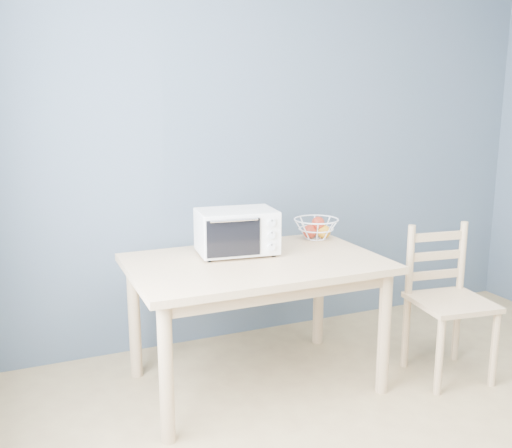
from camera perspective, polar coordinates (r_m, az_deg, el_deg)
name	(u,v)px	position (r m, az deg, el deg)	size (l,w,h in m)	color
dining_table	(256,277)	(3.22, -0.03, -5.35)	(1.40, 0.90, 0.75)	#DDB584
toaster_oven	(234,231)	(3.27, -2.24, -0.73)	(0.47, 0.36, 0.26)	silver
fruit_basket	(316,228)	(3.67, 6.02, -0.38)	(0.38, 0.38, 0.15)	white
dining_chair	(447,303)	(3.60, 18.55, -7.52)	(0.47, 0.47, 0.90)	#DDB584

